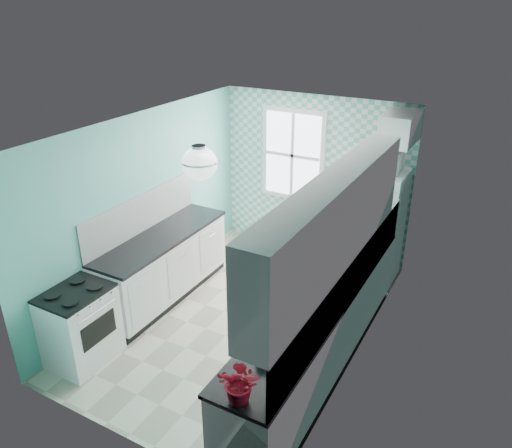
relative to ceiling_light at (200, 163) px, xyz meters
The scene contains 26 objects.
floor 2.47m from the ceiling_light, 90.00° to the left, with size 3.00×4.40×0.02m, color silver.
ceiling 0.82m from the ceiling_light, 90.00° to the left, with size 3.00×4.40×0.02m, color white.
wall_back 3.20m from the ceiling_light, 90.00° to the left, with size 3.00×0.02×2.50m, color #66C7B8.
wall_front 1.77m from the ceiling_light, 90.00° to the right, with size 3.00×0.02×2.50m, color #66C7B8.
wall_left 2.02m from the ceiling_light, 152.09° to the left, with size 0.02×4.40×2.50m, color #66C7B8.
wall_right 2.02m from the ceiling_light, 27.91° to the left, with size 0.02×4.40×2.50m, color #66C7B8.
accent_wall 3.17m from the ceiling_light, 90.00° to the left, with size 3.00×0.01×2.50m, color #64C0AD.
window 3.08m from the ceiling_light, 96.74° to the left, with size 1.04×0.05×1.44m.
backsplash_right 1.91m from the ceiling_light, 15.05° to the left, with size 0.02×3.60×0.51m, color white.
backsplash_left 2.00m from the ceiling_light, 154.02° to the left, with size 0.02×2.15×0.51m, color white.
upper_cabinets_right 1.41m from the ceiling_light, ahead, with size 0.33×3.20×0.90m, color white.
upper_cabinet_fridge 2.93m from the ceiling_light, 63.70° to the left, with size 0.40×0.74×0.40m, color white.
ceiling_light is the anchor object (origin of this frame).
base_cabinets_right 2.26m from the ceiling_light, 18.43° to the left, with size 0.60×3.60×0.90m, color white.
countertop_right 1.88m from the ceiling_light, 18.65° to the left, with size 0.63×3.60×0.04m, color black.
base_cabinets_left 2.34m from the ceiling_light, 148.86° to the left, with size 0.60×2.15×0.90m, color white.
countertop_left 1.97m from the ceiling_light, 148.54° to the left, with size 0.63×2.15×0.04m, color black.
fridge 3.21m from the ceiling_light, 67.01° to the left, with size 0.72×0.71×1.64m.
stove 2.34m from the ceiling_light, 147.80° to the right, with size 0.59×0.73×0.88m.
sink 2.33m from the ceiling_light, 49.90° to the left, with size 0.56×0.47×0.53m.
rug 2.93m from the ceiling_light, 87.05° to the left, with size 0.67×0.95×0.02m, color maroon.
dish_towel 2.25m from the ceiling_light, 46.38° to the left, with size 0.01×0.21×0.32m, color teal.
fruit_bowl 1.97m from the ceiling_light, 32.90° to the right, with size 0.27×0.27×0.07m, color white.
potted_plant 2.13m from the ceiling_light, 46.92° to the right, with size 0.33×0.29×0.37m, color red.
soap_bottle 2.37m from the ceiling_light, 51.18° to the left, with size 0.09×0.09×0.20m, color #9EB3C1.
microwave 2.89m from the ceiling_light, 67.01° to the left, with size 0.54×0.37×0.30m, color white.
Camera 1 is at (2.72, -4.61, 3.84)m, focal length 35.00 mm.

